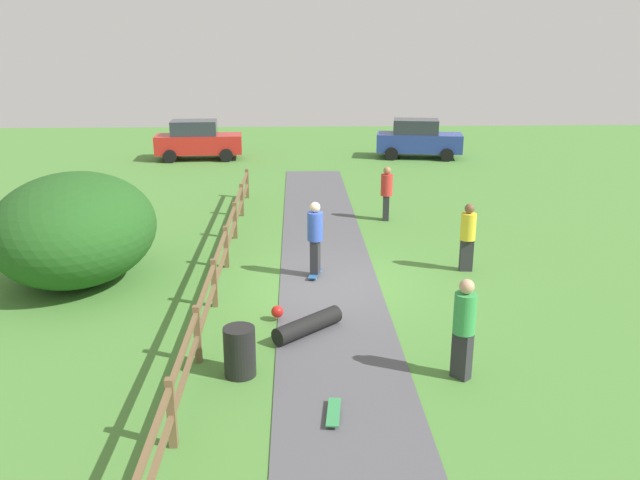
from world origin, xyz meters
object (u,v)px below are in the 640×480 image
Objects in this scene: bush_large at (75,229)px; skater_riding at (315,235)px; bystander_green at (464,324)px; parked_car_red at (198,140)px; bystander_yellow at (468,234)px; parked_car_blue at (418,139)px; skater_fallen at (305,324)px; bystander_red at (387,191)px; trash_bin at (240,352)px; skateboard_loose at (334,412)px.

skater_riding is (5.77, 0.04, -0.25)m from bush_large.
parked_car_red reaches higher than bystander_green.
parked_car_blue is at bearing 83.65° from bystander_yellow.
bush_large is 1.06× the size of parked_car_red.
skater_fallen is 0.34× the size of parked_car_blue.
bystander_yellow is 5.62m from bystander_green.
bystander_green is 0.41× the size of parked_car_blue.
bystander_green reaches higher than bystander_red.
parked_car_red is (-9.14, 16.57, -0.01)m from bystander_yellow.
bush_large is at bearing -124.14° from parked_car_blue.
skater_riding is at bearing -72.64° from parked_car_red.
bystander_green is 22.26m from parked_car_blue.
skater_riding reaches higher than bystander_red.
parked_car_blue is (6.01, 20.12, 0.76)m from skater_fallen.
bush_large is at bearing -147.53° from bystander_red.
skater_riding is 1.07× the size of bystander_red.
bystander_yellow is 0.99× the size of bystander_red.
bystander_red is 0.97× the size of bystander_green.
bystander_yellow is at bearing 2.06° from bush_large.
parked_car_red is at bearing -179.94° from parked_car_blue.
skater_fallen is 0.85× the size of bystander_yellow.
bystander_green is at bearing -35.12° from skater_fallen.
skateboard_loose is at bearing -41.90° from trash_bin.
parked_car_blue is at bearing 71.72° from trash_bin.
skater_riding reaches higher than bystander_green.
skater_fallen is 0.82× the size of bystander_green.
trash_bin is at bearing -80.08° from parked_car_red.
skater_riding is at bearing 84.68° from skater_fallen.
skater_fallen is 21.02m from parked_car_blue.
parked_car_blue is at bearing 76.34° from skateboard_loose.
skateboard_loose is 0.19× the size of parked_car_red.
trash_bin is 0.51× the size of bystander_yellow.
skateboard_loose is 0.46× the size of bystander_yellow.
skateboard_loose is 23.85m from parked_car_blue.
bystander_green is at bearing -70.81° from parked_car_red.
parked_car_red is 0.97× the size of parked_car_blue.
skateboard_loose is 0.46× the size of bystander_red.
parked_car_red and parked_car_blue have the same top height.
bystander_yellow is (5.34, 5.17, 0.52)m from trash_bin.
trash_bin is at bearing -135.92° from bystander_yellow.
skater_fallen is at bearing 144.88° from bystander_green.
parked_car_blue is (5.63, 23.16, 0.87)m from skateboard_loose.
skateboard_loose is 23.77m from parked_car_red.
parked_car_red is at bearing 99.92° from trash_bin.
bush_large is 2.40× the size of skater_riding.
bystander_yellow is at bearing 4.55° from skater_riding.
bush_large is 6.52m from trash_bin.
parked_car_red reaches higher than skateboard_loose.
bystander_green is at bearing -98.62° from parked_car_blue.
parked_car_red reaches higher than trash_bin.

